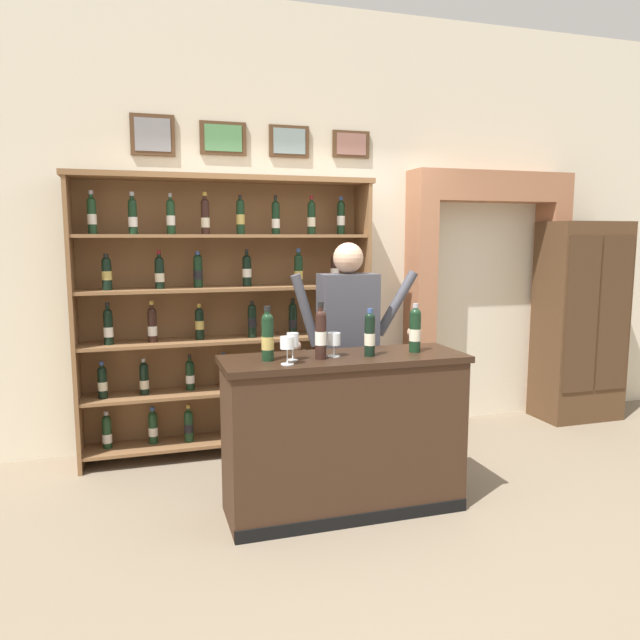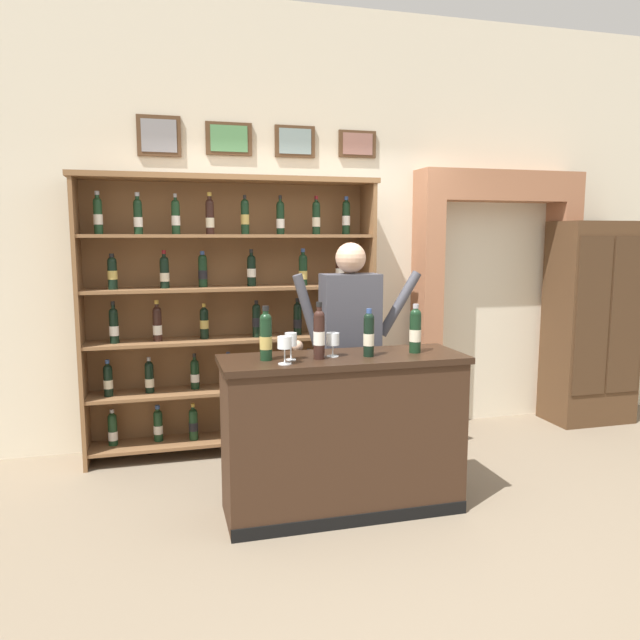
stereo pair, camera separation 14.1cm
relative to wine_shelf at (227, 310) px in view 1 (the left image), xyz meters
The scene contains 14 objects.
ground_plane 1.82m from the wine_shelf, 65.61° to the right, with size 14.00×14.00×0.02m, color #7A6B56.
back_wall 0.92m from the wine_shelf, 28.40° to the left, with size 12.00×0.19×3.59m.
wine_shelf is the anchor object (origin of this frame).
archway_doorway 2.41m from the wine_shelf, ahead, with size 1.53×0.45×2.30m.
side_cabinet 3.33m from the wine_shelf, ahead, with size 0.76×0.47×1.86m.
tasting_counter 1.53m from the wine_shelf, 67.45° to the right, with size 1.52×0.52×1.00m.
shopkeeper 1.04m from the wine_shelf, 42.41° to the right, with size 0.98×0.22×1.68m.
tasting_bottle_rosso 1.28m from the wine_shelf, 87.65° to the right, with size 0.07×0.07×0.33m.
tasting_bottle_brunello 1.38m from the wine_shelf, 74.56° to the right, with size 0.07×0.07×0.34m.
tasting_bottle_chianti 1.49m from the wine_shelf, 62.97° to the right, with size 0.07×0.07×0.29m.
tasting_bottle_grappa 1.64m from the wine_shelf, 52.15° to the right, with size 0.07×0.07×0.31m.
wine_glass_spare 1.43m from the wine_shelf, 84.55° to the right, with size 0.08×0.08×0.16m.
wine_glass_left 1.36m from the wine_shelf, 70.05° to the right, with size 0.08×0.08×0.15m.
wine_glass_right 1.33m from the wine_shelf, 81.54° to the right, with size 0.07×0.07×0.16m.
Camera 1 is at (-1.26, -3.44, 1.73)m, focal length 33.87 mm.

